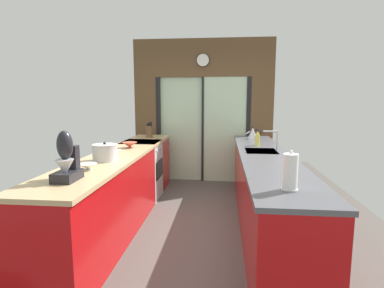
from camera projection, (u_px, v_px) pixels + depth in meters
The scene contains 15 objects.
ground_plane at pixel (194, 215), 4.27m from camera, with size 5.04×7.60×0.02m, color #4C4742.
back_wall_unit at pixel (203, 103), 5.82m from camera, with size 2.64×0.12×2.70m.
left_counter_run at pixel (118, 190), 3.84m from camera, with size 0.62×3.80×0.92m.
right_counter_run at pixel (264, 190), 3.82m from camera, with size 0.62×3.80×0.92m.
sink_faucet at pixel (275, 137), 3.96m from camera, with size 0.19×0.02×0.27m.
oven_range at pixel (142, 170), 4.94m from camera, with size 0.60×0.60×0.92m.
mixing_bowl_near at pixel (88, 166), 2.92m from camera, with size 0.18×0.18×0.06m.
mixing_bowl_mid at pixel (115, 153), 3.66m from camera, with size 0.14×0.14×0.06m.
mixing_bowl_far at pixel (130, 145), 4.22m from camera, with size 0.21×0.21×0.08m.
knife_block at pixel (149, 132), 5.34m from camera, with size 0.09×0.14×0.28m.
stand_mixer at pixel (67, 162), 2.52m from camera, with size 0.17×0.27×0.42m.
stock_pot at pixel (105, 152), 3.34m from camera, with size 0.27×0.27×0.21m.
kettle at pixel (253, 133), 5.17m from camera, with size 0.26×0.17×0.22m.
soap_bottle at pixel (257, 139), 4.44m from camera, with size 0.07×0.07×0.22m.
paper_towel_roll at pixel (290, 172), 2.26m from camera, with size 0.13×0.13×0.30m.
Camera 1 is at (0.39, -3.46, 1.59)m, focal length 28.64 mm.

